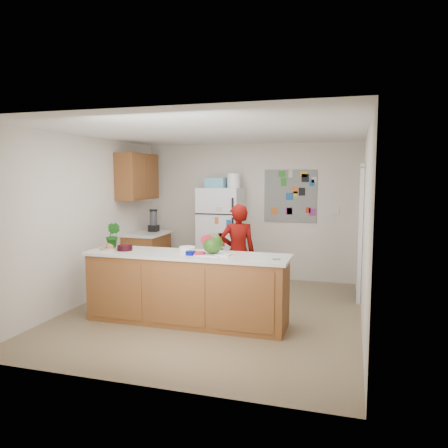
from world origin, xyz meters
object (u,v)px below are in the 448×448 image
(person, at_px, (238,252))
(cherry_bowl, at_px, (125,248))
(refrigerator, at_px, (221,234))
(watermelon, at_px, (213,243))

(person, relative_size, cherry_bowl, 7.39)
(refrigerator, distance_m, cherry_bowl, 2.49)
(refrigerator, xyz_separation_m, person, (0.62, -1.16, -0.11))
(refrigerator, height_order, person, refrigerator)
(refrigerator, relative_size, watermelon, 6.56)
(watermelon, bearing_deg, refrigerator, 104.33)
(refrigerator, bearing_deg, person, -61.96)
(refrigerator, relative_size, person, 1.14)
(watermelon, bearing_deg, person, 89.31)
(refrigerator, height_order, watermelon, refrigerator)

